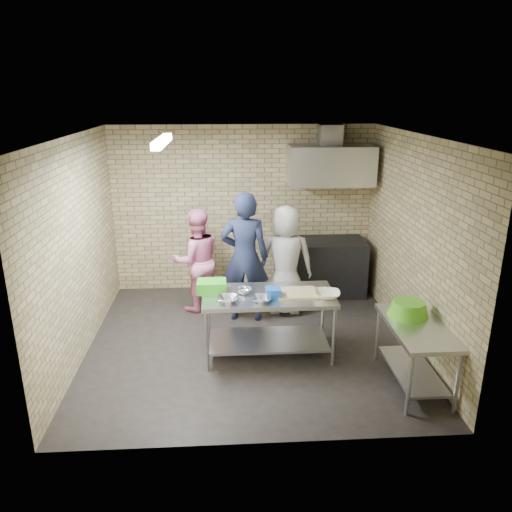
# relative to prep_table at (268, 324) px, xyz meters

# --- Properties ---
(floor) EXTENTS (4.20, 4.20, 0.00)m
(floor) POSITION_rel_prep_table_xyz_m (-0.22, 0.28, -0.41)
(floor) COLOR black
(floor) RESTS_ON ground
(ceiling) EXTENTS (4.20, 4.20, 0.00)m
(ceiling) POSITION_rel_prep_table_xyz_m (-0.22, 0.28, 2.29)
(ceiling) COLOR black
(ceiling) RESTS_ON ground
(back_wall) EXTENTS (4.20, 0.06, 2.70)m
(back_wall) POSITION_rel_prep_table_xyz_m (-0.22, 2.28, 0.94)
(back_wall) COLOR tan
(back_wall) RESTS_ON ground
(front_wall) EXTENTS (4.20, 0.06, 2.70)m
(front_wall) POSITION_rel_prep_table_xyz_m (-0.22, -1.72, 0.94)
(front_wall) COLOR tan
(front_wall) RESTS_ON ground
(left_wall) EXTENTS (0.06, 4.00, 2.70)m
(left_wall) POSITION_rel_prep_table_xyz_m (-2.32, 0.28, 0.94)
(left_wall) COLOR tan
(left_wall) RESTS_ON ground
(right_wall) EXTENTS (0.06, 4.00, 2.70)m
(right_wall) POSITION_rel_prep_table_xyz_m (1.88, 0.28, 0.94)
(right_wall) COLOR tan
(right_wall) RESTS_ON ground
(prep_table) EXTENTS (1.63, 0.81, 0.81)m
(prep_table) POSITION_rel_prep_table_xyz_m (0.00, 0.00, 0.00)
(prep_table) COLOR #B8BABF
(prep_table) RESTS_ON floor
(side_counter) EXTENTS (0.60, 1.20, 0.75)m
(side_counter) POSITION_rel_prep_table_xyz_m (1.58, -0.82, -0.03)
(side_counter) COLOR silver
(side_counter) RESTS_ON floor
(stove) EXTENTS (1.20, 0.70, 0.90)m
(stove) POSITION_rel_prep_table_xyz_m (1.13, 1.93, 0.04)
(stove) COLOR black
(stove) RESTS_ON floor
(range_hood) EXTENTS (1.30, 0.60, 0.60)m
(range_hood) POSITION_rel_prep_table_xyz_m (1.13, 1.98, 1.69)
(range_hood) COLOR silver
(range_hood) RESTS_ON back_wall
(hood_duct) EXTENTS (0.35, 0.30, 0.30)m
(hood_duct) POSITION_rel_prep_table_xyz_m (1.13, 2.13, 2.14)
(hood_duct) COLOR #A5A8AD
(hood_duct) RESTS_ON back_wall
(wall_shelf) EXTENTS (0.80, 0.20, 0.04)m
(wall_shelf) POSITION_rel_prep_table_xyz_m (1.43, 2.17, 1.51)
(wall_shelf) COLOR #3F2B19
(wall_shelf) RESTS_ON back_wall
(fluorescent_fixture) EXTENTS (0.10, 1.25, 0.08)m
(fluorescent_fixture) POSITION_rel_prep_table_xyz_m (-1.22, 0.28, 2.23)
(fluorescent_fixture) COLOR white
(fluorescent_fixture) RESTS_ON ceiling
(green_crate) EXTENTS (0.36, 0.27, 0.14)m
(green_crate) POSITION_rel_prep_table_xyz_m (-0.70, 0.12, 0.48)
(green_crate) COLOR green
(green_crate) RESTS_ON prep_table
(blue_tub) EXTENTS (0.18, 0.18, 0.12)m
(blue_tub) POSITION_rel_prep_table_xyz_m (0.05, -0.10, 0.46)
(blue_tub) COLOR blue
(blue_tub) RESTS_ON prep_table
(cutting_board) EXTENTS (0.50, 0.38, 0.03)m
(cutting_board) POSITION_rel_prep_table_xyz_m (0.35, -0.02, 0.42)
(cutting_board) COLOR tan
(cutting_board) RESTS_ON prep_table
(mixing_bowl_a) EXTENTS (0.29, 0.29, 0.06)m
(mixing_bowl_a) POSITION_rel_prep_table_xyz_m (-0.50, -0.20, 0.44)
(mixing_bowl_a) COLOR #B2B5B9
(mixing_bowl_a) RESTS_ON prep_table
(mixing_bowl_b) EXTENTS (0.22, 0.22, 0.06)m
(mixing_bowl_b) POSITION_rel_prep_table_xyz_m (-0.30, 0.05, 0.44)
(mixing_bowl_b) COLOR silver
(mixing_bowl_b) RESTS_ON prep_table
(mixing_bowl_c) EXTENTS (0.27, 0.27, 0.06)m
(mixing_bowl_c) POSITION_rel_prep_table_xyz_m (-0.10, -0.22, 0.43)
(mixing_bowl_c) COLOR #B3B6BB
(mixing_bowl_c) RESTS_ON prep_table
(ceramic_bowl) EXTENTS (0.36, 0.36, 0.08)m
(ceramic_bowl) POSITION_rel_prep_table_xyz_m (0.70, -0.15, 0.44)
(ceramic_bowl) COLOR beige
(ceramic_bowl) RESTS_ON prep_table
(green_basin) EXTENTS (0.46, 0.46, 0.17)m
(green_basin) POSITION_rel_prep_table_xyz_m (1.56, -0.57, 0.43)
(green_basin) COLOR #59C626
(green_basin) RESTS_ON side_counter
(bottle_red) EXTENTS (0.07, 0.07, 0.18)m
(bottle_red) POSITION_rel_prep_table_xyz_m (1.18, 2.17, 1.62)
(bottle_red) COLOR #B22619
(bottle_red) RESTS_ON wall_shelf
(bottle_green) EXTENTS (0.06, 0.06, 0.15)m
(bottle_green) POSITION_rel_prep_table_xyz_m (1.58, 2.17, 1.61)
(bottle_green) COLOR green
(bottle_green) RESTS_ON wall_shelf
(man_navy) EXTENTS (0.74, 0.53, 1.89)m
(man_navy) POSITION_rel_prep_table_xyz_m (-0.25, 1.04, 0.54)
(man_navy) COLOR #161B37
(man_navy) RESTS_ON floor
(woman_pink) EXTENTS (0.91, 0.80, 1.57)m
(woman_pink) POSITION_rel_prep_table_xyz_m (-0.95, 1.42, 0.38)
(woman_pink) COLOR pink
(woman_pink) RESTS_ON floor
(woman_white) EXTENTS (0.84, 0.58, 1.64)m
(woman_white) POSITION_rel_prep_table_xyz_m (0.36, 1.22, 0.42)
(woman_white) COLOR silver
(woman_white) RESTS_ON floor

